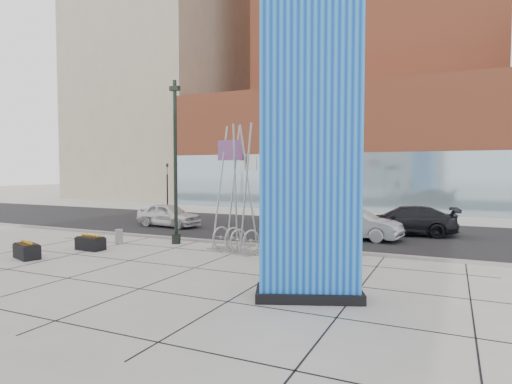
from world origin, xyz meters
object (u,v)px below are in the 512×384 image
at_px(lamp_post, 176,177).
at_px(blue_pylon, 310,128).
at_px(car_white_west, 169,215).
at_px(car_silver_mid, 355,224).
at_px(public_art_sculpture, 236,218).
at_px(concrete_bollard, 119,237).
at_px(overhead_street_sign, 281,172).

bearing_deg(lamp_post, blue_pylon, -34.05).
height_order(car_white_west, car_silver_mid, car_silver_mid).
distance_m(lamp_post, car_white_west, 6.78).
height_order(blue_pylon, public_art_sculpture, blue_pylon).
distance_m(public_art_sculpture, car_white_west, 9.28).
xyz_separation_m(lamp_post, car_white_west, (-4.01, 4.87, -2.48)).
bearing_deg(car_white_west, blue_pylon, -124.66).
relative_size(blue_pylon, concrete_bollard, 13.88).
height_order(public_art_sculpture, overhead_street_sign, public_art_sculpture).
distance_m(lamp_post, overhead_street_sign, 5.27).
bearing_deg(overhead_street_sign, car_white_west, 177.89).
xyz_separation_m(lamp_post, concrete_bollard, (-2.46, -1.22, -2.85)).
relative_size(blue_pylon, lamp_post, 1.24).
height_order(lamp_post, car_white_west, lamp_post).
distance_m(lamp_post, car_silver_mid, 9.42).
relative_size(public_art_sculpture, car_white_west, 1.30).
distance_m(blue_pylon, overhead_street_sign, 7.14).
xyz_separation_m(public_art_sculpture, car_silver_mid, (4.09, 5.48, -0.69)).
xyz_separation_m(overhead_street_sign, car_silver_mid, (2.36, 4.54, -2.73)).
xyz_separation_m(public_art_sculpture, car_white_west, (-7.54, 5.37, -0.73)).
bearing_deg(car_white_west, car_silver_mid, -83.82).
relative_size(public_art_sculpture, car_silver_mid, 1.19).
distance_m(lamp_post, concrete_bollard, 3.96).
relative_size(car_white_west, car_silver_mid, 0.92).
bearing_deg(concrete_bollard, lamp_post, 26.39).
xyz_separation_m(lamp_post, public_art_sculpture, (3.52, -0.50, -1.75)).
distance_m(blue_pylon, car_white_west, 16.94).
bearing_deg(public_art_sculpture, concrete_bollard, -154.78).
height_order(concrete_bollard, car_white_west, car_white_west).
bearing_deg(public_art_sculpture, car_white_west, 162.85).
distance_m(blue_pylon, lamp_post, 10.42).
bearing_deg(car_silver_mid, car_white_west, 99.07).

